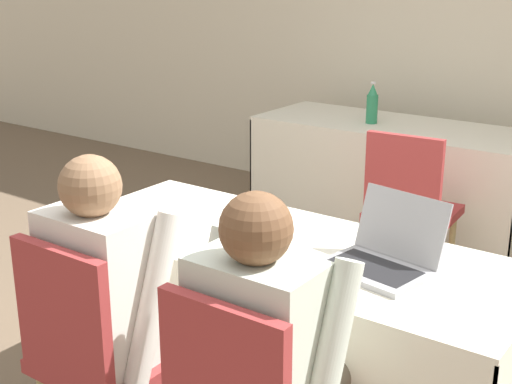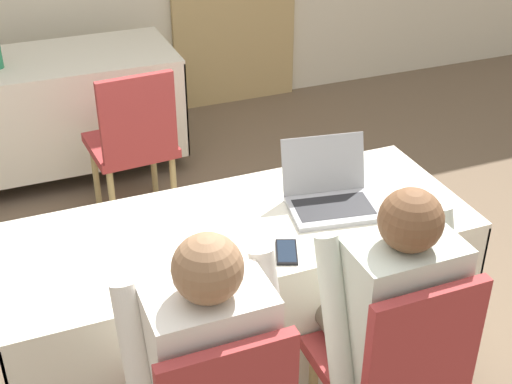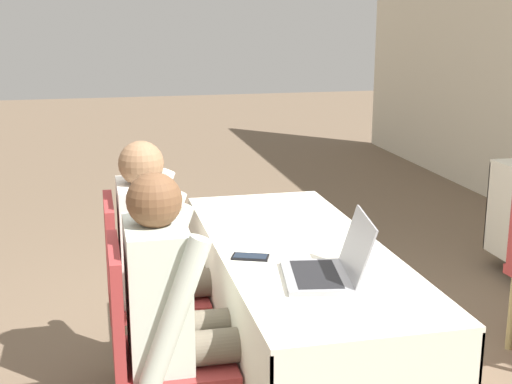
% 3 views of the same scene
% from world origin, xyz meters
% --- Properties ---
extents(conference_table_near, '(1.80, 0.71, 0.75)m').
position_xyz_m(conference_table_near, '(0.00, 0.00, 0.56)').
color(conference_table_near, silver).
rests_on(conference_table_near, ground_plane).
extents(conference_table_far, '(1.80, 0.71, 0.75)m').
position_xyz_m(conference_table_far, '(-0.56, 2.12, 0.56)').
color(conference_table_far, silver).
rests_on(conference_table_far, ground_plane).
extents(laptop, '(0.39, 0.36, 0.24)m').
position_xyz_m(laptop, '(0.39, -0.00, 0.79)').
color(laptop, '#99999E').
rests_on(laptop, conference_table_near).
extents(cell_phone, '(0.12, 0.17, 0.01)m').
position_xyz_m(cell_phone, '(0.10, -0.24, 0.75)').
color(cell_phone, black).
rests_on(cell_phone, conference_table_near).
extents(paper_beside_laptop, '(0.29, 0.34, 0.00)m').
position_xyz_m(paper_beside_laptop, '(0.55, 0.13, 0.75)').
color(paper_beside_laptop, white).
rests_on(paper_beside_laptop, conference_table_near).
extents(water_bottle, '(0.07, 0.07, 0.27)m').
position_xyz_m(water_bottle, '(-0.70, 2.07, 0.87)').
color(water_bottle, '#288456').
rests_on(water_bottle, conference_table_far).
extents(chair_near_left, '(0.44, 0.44, 0.91)m').
position_xyz_m(chair_near_left, '(-0.32, -0.66, 0.51)').
color(chair_near_left, tan).
rests_on(chair_near_left, ground_plane).
extents(chair_far_spare, '(0.47, 0.47, 0.91)m').
position_xyz_m(chair_far_spare, '(-0.10, 1.34, 0.51)').
color(chair_far_spare, tan).
rests_on(chair_far_spare, ground_plane).
extents(person_checkered_shirt, '(0.50, 0.52, 1.17)m').
position_xyz_m(person_checkered_shirt, '(-0.32, -0.56, 0.67)').
color(person_checkered_shirt, '#665B4C').
rests_on(person_checkered_shirt, ground_plane).
extents(person_white_shirt, '(0.50, 0.52, 1.17)m').
position_xyz_m(person_white_shirt, '(0.32, -0.56, 0.67)').
color(person_white_shirt, '#665B4C').
rests_on(person_white_shirt, ground_plane).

